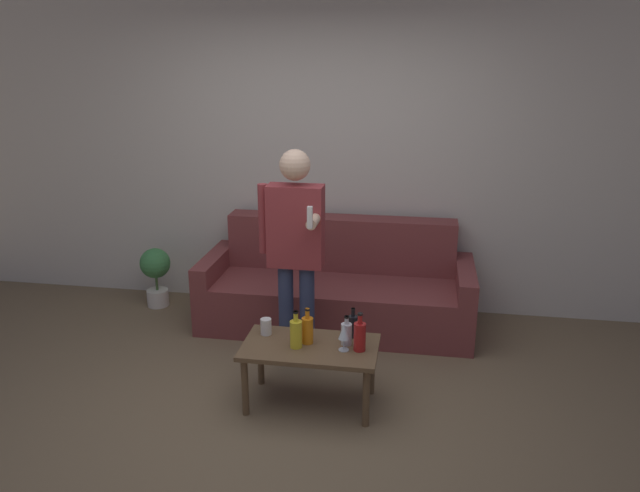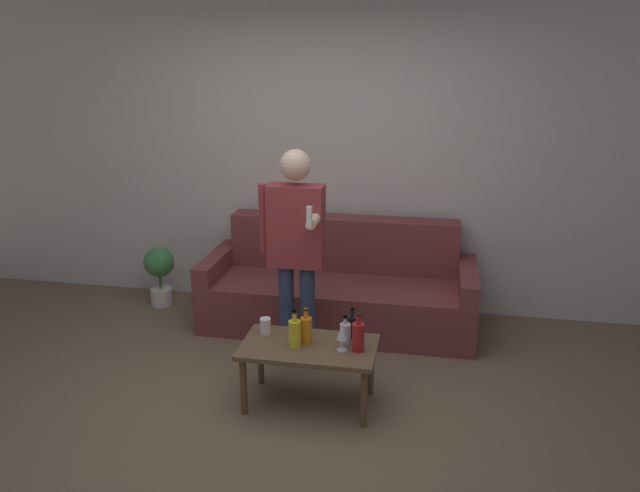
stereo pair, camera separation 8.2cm
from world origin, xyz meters
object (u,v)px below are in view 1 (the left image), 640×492
coffee_table (310,353)px  bottle_orange (353,326)px  couch (337,289)px  person_standing_front (295,242)px

coffee_table → bottle_orange: 0.33m
couch → bottle_orange: 1.15m
coffee_table → person_standing_front: bearing=111.1°
coffee_table → bottle_orange: bottle_orange is taller
bottle_orange → person_standing_front: 0.71m
bottle_orange → person_standing_front: (-0.45, 0.34, 0.44)m
coffee_table → person_standing_front: (-0.20, 0.51, 0.57)m
couch → bottle_orange: size_ratio=10.90×
bottle_orange → person_standing_front: size_ratio=0.13×
bottle_orange → couch: bearing=103.1°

